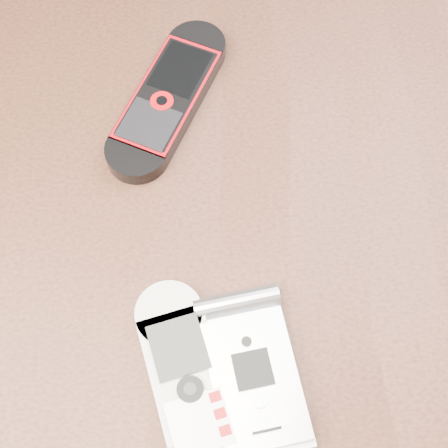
% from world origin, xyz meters
% --- Properties ---
extents(ground, '(4.00, 4.00, 0.00)m').
position_xyz_m(ground, '(0.00, 0.00, 0.00)').
color(ground, '#472B19').
rests_on(ground, ground).
extents(table, '(1.20, 0.80, 0.75)m').
position_xyz_m(table, '(0.00, 0.00, 0.64)').
color(table, black).
rests_on(table, ground).
extents(nokia_white, '(0.08, 0.15, 0.02)m').
position_xyz_m(nokia_white, '(-0.03, -0.12, 0.76)').
color(nokia_white, beige).
rests_on(nokia_white, table).
extents(nokia_black_red, '(0.12, 0.17, 0.02)m').
position_xyz_m(nokia_black_red, '(-0.03, 0.12, 0.76)').
color(nokia_black_red, black).
rests_on(nokia_black_red, table).
extents(motorola_razr, '(0.08, 0.12, 0.02)m').
position_xyz_m(motorola_razr, '(0.02, -0.11, 0.76)').
color(motorola_razr, silver).
rests_on(motorola_razr, table).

